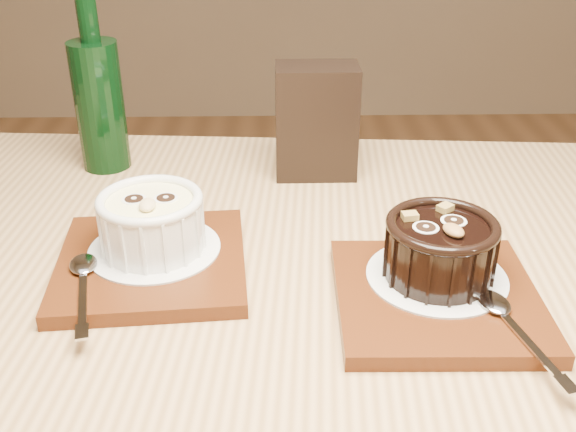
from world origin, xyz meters
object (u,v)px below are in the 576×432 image
Objects in this scene: table at (287,376)px; green_bottle at (99,101)px; condiment_stand at (316,122)px; tray_left at (152,263)px; ramekin_white at (152,220)px; ramekin_dark at (440,246)px; tray_right at (437,298)px.

green_bottle is at bearing 126.65° from table.
table is 0.32m from condiment_stand.
condiment_stand is at bearing 52.23° from tray_left.
tray_left is 1.76× the size of ramekin_white.
ramekin_dark is 0.28m from condiment_stand.
green_bottle is (-0.23, 0.31, 0.18)m from table.
condiment_stand is at bearing 87.04° from ramekin_dark.
tray_left is at bearing 148.09° from ramekin_dark.
condiment_stand reaches higher than ramekin_dark.
tray_left is at bearing -99.22° from ramekin_white.
table is 5.48× the size of green_bottle.
green_bottle is (-0.37, 0.29, 0.04)m from ramekin_dark.
ramekin_dark is at bearing -69.81° from condiment_stand.
ramekin_white is at bearing -129.26° from condiment_stand.
table is 0.42m from green_bottle.
green_bottle is (-0.36, 0.32, 0.08)m from tray_right.
condiment_stand is (0.04, 0.28, 0.16)m from table.
tray_left is 1.77× the size of ramekin_dark.
ramekin_dark is at bearing -38.64° from green_bottle.
condiment_stand reaches higher than tray_left.
tray_right is at bearing -41.04° from green_bottle.
table is at bearing 176.06° from tray_right.
tray_left is 0.79× the size of green_bottle.
tray_right is 0.05m from ramekin_dark.
tray_right is 0.31m from condiment_stand.
table is 6.96× the size of tray_left.
table is 0.17m from tray_left.
ramekin_dark is (0.00, 0.02, 0.04)m from tray_right.
tray_left is at bearing 166.42° from tray_right.
tray_left is 1.29× the size of condiment_stand.
ramekin_dark is (0.27, -0.05, -0.00)m from ramekin_white.
condiment_stand is 0.61× the size of green_bottle.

